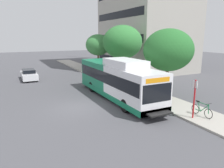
% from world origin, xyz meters
% --- Properties ---
extents(ground_plane, '(120.00, 120.00, 0.00)m').
position_xyz_m(ground_plane, '(0.00, 8.00, 0.00)').
color(ground_plane, '#4C4C51').
extents(sidewalk_curb, '(3.00, 56.00, 0.14)m').
position_xyz_m(sidewalk_curb, '(7.00, 6.00, 0.07)').
color(sidewalk_curb, '#A8A399').
rests_on(sidewalk_curb, ground).
extents(transit_bus, '(2.58, 12.25, 3.65)m').
position_xyz_m(transit_bus, '(3.87, 0.92, 1.70)').
color(transit_bus, white).
rests_on(transit_bus, ground).
extents(bus_stop_sign_pole, '(0.10, 0.36, 2.60)m').
position_xyz_m(bus_stop_sign_pole, '(6.08, -5.85, 1.65)').
color(bus_stop_sign_pole, red).
rests_on(bus_stop_sign_pole, sidewalk_curb).
extents(bicycle_parked, '(0.52, 1.76, 1.02)m').
position_xyz_m(bicycle_parked, '(6.88, -5.87, 0.56)').
color(bicycle_parked, black).
rests_on(bicycle_parked, sidewalk_curb).
extents(street_tree_near_stop, '(4.30, 4.30, 6.01)m').
position_xyz_m(street_tree_near_stop, '(7.87, -1.00, 4.32)').
color(street_tree_near_stop, '#4C3823').
rests_on(street_tree_near_stop, sidewalk_curb).
extents(street_tree_mid_block, '(4.80, 4.80, 6.70)m').
position_xyz_m(street_tree_mid_block, '(8.17, 7.70, 4.80)').
color(street_tree_mid_block, '#4C3823').
rests_on(street_tree_mid_block, sidewalk_curb).
extents(street_tree_far_block, '(3.79, 3.79, 5.67)m').
position_xyz_m(street_tree_far_block, '(8.09, 15.27, 4.19)').
color(street_tree_far_block, '#4C3823').
rests_on(street_tree_far_block, sidewalk_curb).
extents(parked_car_far_lane, '(1.80, 4.50, 1.33)m').
position_xyz_m(parked_car_far_lane, '(-2.35, 13.55, 0.66)').
color(parked_car_far_lane, silver).
rests_on(parked_car_far_lane, ground).
extents(lattice_comm_tower, '(1.10, 1.10, 29.39)m').
position_xyz_m(lattice_comm_tower, '(20.11, 28.23, 9.79)').
color(lattice_comm_tower, '#B7B7BC').
rests_on(lattice_comm_tower, ground).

